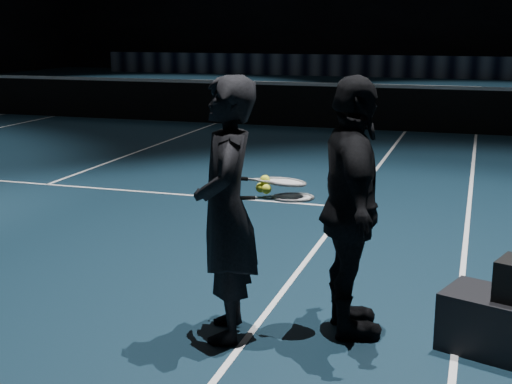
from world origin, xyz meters
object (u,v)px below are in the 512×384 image
(player_a, at_px, (226,210))
(player_b, at_px, (351,209))
(racket_lower, at_px, (293,197))
(tennis_balls, at_px, (264,186))
(racket_upper, at_px, (285,182))

(player_a, height_order, player_b, same)
(player_a, xyz_separation_m, racket_lower, (0.42, 0.15, 0.08))
(player_a, xyz_separation_m, tennis_balls, (0.24, 0.09, 0.16))
(player_b, height_order, racket_lower, player_b)
(racket_upper, bearing_deg, player_b, -9.08)
(player_a, relative_size, tennis_balls, 15.00)
(player_a, distance_m, tennis_balls, 0.30)
(player_a, relative_size, racket_lower, 2.65)
(racket_lower, relative_size, racket_upper, 1.00)
(player_b, distance_m, tennis_balls, 0.62)
(racket_lower, xyz_separation_m, tennis_balls, (-0.18, -0.06, 0.08))
(player_b, distance_m, racket_lower, 0.41)
(player_b, xyz_separation_m, racket_lower, (-0.38, -0.14, 0.08))
(player_a, distance_m, racket_lower, 0.46)
(racket_upper, bearing_deg, racket_lower, -42.66)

